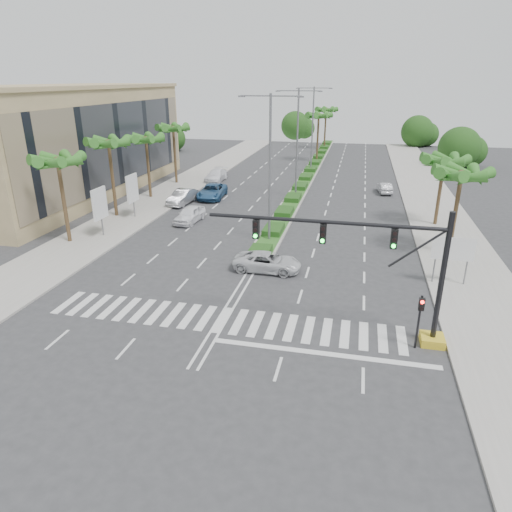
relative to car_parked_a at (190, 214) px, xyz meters
The scene contains 28 objects.
ground 19.83m from the car_parked_a, 64.27° to the right, with size 160.00×160.00×0.00m, color #333335.
footpath_right 23.91m from the car_parked_a, ahead, with size 6.00×120.00×0.15m, color gray.
footpath_left 6.97m from the car_parked_a, 161.93° to the left, with size 6.00×120.00×0.15m, color gray.
median 28.49m from the car_parked_a, 72.42° to the left, with size 2.20×75.00×0.20m, color gray.
median_grass 28.49m from the car_parked_a, 72.42° to the left, with size 1.80×75.00×0.04m, color #296121.
building 19.91m from the car_parked_a, 154.89° to the left, with size 12.00×36.00×12.00m, color tan.
signal_gantry 25.40m from the car_parked_a, 44.96° to the right, with size 12.60×1.20×7.20m.
pedestrian_signal 26.71m from the car_parked_a, 43.97° to the right, with size 0.28×0.36×3.00m.
direction_sign 24.26m from the car_parked_a, 24.04° to the right, with size 2.70×0.11×3.40m.
billboard_near 8.59m from the car_parked_a, 135.24° to the right, with size 0.18×2.10×4.35m.
billboard_far 6.30m from the car_parked_a, behind, with size 0.18×2.10×4.35m.
palm_left_near 12.61m from the car_parked_a, 135.18° to the right, with size 4.57×4.68×7.55m.
palm_left_mid 10.11m from the car_parked_a, behind, with size 4.57×4.68×7.95m.
palm_left_far 12.71m from the car_parked_a, 134.09° to the left, with size 4.57×4.68×7.35m.
palm_left_end 18.99m from the car_parked_a, 116.06° to the left, with size 4.57×4.68×7.75m.
palm_right_near 24.04m from the car_parked_a, ahead, with size 4.57×4.68×7.05m.
palm_right_far 24.03m from the car_parked_a, 10.19° to the left, with size 4.57×4.68×6.75m.
palm_median_a 38.67m from the car_parked_a, 76.96° to the left, with size 4.57×4.68×8.05m.
palm_median_b 53.24m from the car_parked_a, 80.63° to the left, with size 4.57×4.68×8.05m.
streetlight_near 11.20m from the car_parked_a, 24.10° to the right, with size 5.10×0.25×12.00m.
streetlight_mid 16.07m from the car_parked_a, 54.70° to the left, with size 5.10×0.25×12.00m.
streetlight_far 30.05m from the car_parked_a, 73.01° to the left, with size 5.10×0.25×12.00m.
car_parked_a is the anchor object (origin of this frame).
car_parked_b 7.06m from the car_parked_a, 116.93° to the left, with size 1.70×4.87×1.60m, color #A9A9AE.
car_parked_c 9.61m from the car_parked_a, 94.81° to the left, with size 2.66×5.77×1.60m, color #2B5885.
car_parked_d 19.00m from the car_parked_a, 99.69° to the left, with size 2.16×5.31×1.54m, color white.
car_crossing 14.05m from the car_parked_a, 46.25° to the right, with size 2.26×4.90×1.36m, color silver.
car_right 25.15m from the car_parked_a, 41.44° to the left, with size 1.36×3.89×1.28m, color #B9B9BE.
Camera 1 is at (7.02, -22.23, 13.03)m, focal length 32.00 mm.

